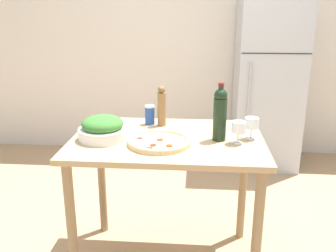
{
  "coord_description": "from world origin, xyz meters",
  "views": [
    {
      "loc": [
        0.17,
        -2.1,
        1.63
      ],
      "look_at": [
        0.0,
        0.04,
        0.94
      ],
      "focal_mm": 40.0,
      "sensor_mm": 36.0,
      "label": 1
    }
  ],
  "objects": [
    {
      "name": "wall_back",
      "position": [
        -0.0,
        2.11,
        1.3
      ],
      "size": [
        6.4,
        0.08,
        2.6
      ],
      "color": "silver",
      "rests_on": "ground_plane"
    },
    {
      "name": "refrigerator",
      "position": [
        0.89,
        1.76,
        0.85
      ],
      "size": [
        0.65,
        0.64,
        1.69
      ],
      "color": "#B7BCC1",
      "rests_on": "ground_plane"
    },
    {
      "name": "salt_canister",
      "position": [
        -0.14,
        0.26,
        0.95
      ],
      "size": [
        0.06,
        0.06,
        0.13
      ],
      "color": "#284CA3",
      "rests_on": "prep_counter"
    },
    {
      "name": "wine_bottle",
      "position": [
        0.31,
        -0.01,
        1.04
      ],
      "size": [
        0.08,
        0.08,
        0.34
      ],
      "color": "black",
      "rests_on": "prep_counter"
    },
    {
      "name": "wine_glass_near",
      "position": [
        0.41,
        -0.07,
        0.97
      ],
      "size": [
        0.08,
        0.08,
        0.13
      ],
      "color": "silver",
      "rests_on": "prep_counter"
    },
    {
      "name": "salad_bowl",
      "position": [
        -0.38,
        -0.05,
        0.95
      ],
      "size": [
        0.29,
        0.29,
        0.14
      ],
      "color": "white",
      "rests_on": "prep_counter"
    },
    {
      "name": "homemade_pizza",
      "position": [
        -0.04,
        -0.12,
        0.9
      ],
      "size": [
        0.36,
        0.36,
        0.03
      ],
      "color": "#DBC189",
      "rests_on": "prep_counter"
    },
    {
      "name": "pepper_mill",
      "position": [
        -0.06,
        0.24,
        1.01
      ],
      "size": [
        0.06,
        0.06,
        0.26
      ],
      "color": "olive",
      "rests_on": "prep_counter"
    },
    {
      "name": "prep_counter",
      "position": [
        0.0,
        0.0,
        0.75
      ],
      "size": [
        1.14,
        0.79,
        0.88
      ],
      "color": "tan",
      "rests_on": "ground_plane"
    },
    {
      "name": "wine_glass_far",
      "position": [
        0.49,
        0.02,
        0.97
      ],
      "size": [
        0.08,
        0.08,
        0.13
      ],
      "color": "silver",
      "rests_on": "prep_counter"
    }
  ]
}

